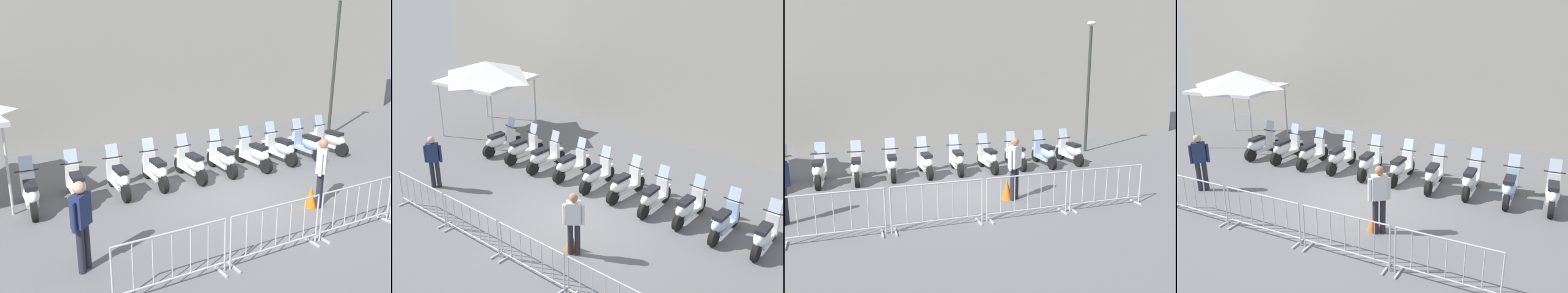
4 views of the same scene
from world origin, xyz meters
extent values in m
plane|color=slate|center=(0.00, 0.00, 0.00)|extent=(120.00, 120.00, 0.00)
cube|color=#9E998E|center=(1.21, 7.88, 5.52)|extent=(28.04, 6.63, 11.03)
cylinder|color=black|center=(-4.47, 3.20, 0.24)|extent=(0.23, 0.50, 0.48)
cylinder|color=black|center=(-3.38, 3.08, 0.24)|extent=(0.23, 0.50, 0.48)
cylinder|color=black|center=(-3.63, 1.87, 0.24)|extent=(0.23, 0.50, 0.48)
cube|color=white|center=(-3.50, 2.48, 0.28)|extent=(0.45, 0.91, 0.10)
ellipsoid|color=white|center=(-3.56, 2.20, 0.52)|extent=(0.52, 0.90, 0.40)
cube|color=black|center=(-3.55, 2.23, 0.74)|extent=(0.39, 0.64, 0.10)
cube|color=white|center=(-3.41, 2.90, 0.55)|extent=(0.36, 0.21, 0.60)
cylinder|color=black|center=(-3.41, 2.90, 0.88)|extent=(0.56, 0.15, 0.04)
cube|color=silver|center=(-3.40, 2.95, 1.06)|extent=(0.34, 0.20, 0.35)
cube|color=white|center=(-3.38, 3.08, 0.51)|extent=(0.26, 0.35, 0.06)
cylinder|color=black|center=(-2.31, 2.88, 0.24)|extent=(0.23, 0.50, 0.48)
cylinder|color=black|center=(-2.54, 1.67, 0.24)|extent=(0.23, 0.50, 0.48)
cube|color=white|center=(-2.42, 2.27, 0.28)|extent=(0.43, 0.90, 0.10)
ellipsoid|color=white|center=(-2.47, 2.00, 0.52)|extent=(0.51, 0.89, 0.40)
cube|color=black|center=(-2.47, 2.03, 0.74)|extent=(0.38, 0.64, 0.10)
cube|color=white|center=(-2.34, 2.70, 0.55)|extent=(0.36, 0.20, 0.60)
cylinder|color=black|center=(-2.34, 2.70, 0.88)|extent=(0.56, 0.14, 0.04)
cube|color=silver|center=(-2.33, 2.75, 1.06)|extent=(0.34, 0.20, 0.35)
cube|color=white|center=(-2.31, 2.88, 0.51)|extent=(0.26, 0.35, 0.06)
cylinder|color=black|center=(-1.21, 2.82, 0.24)|extent=(0.23, 0.50, 0.48)
cylinder|color=black|center=(-1.44, 1.60, 0.24)|extent=(0.23, 0.50, 0.48)
cube|color=white|center=(-1.32, 2.21, 0.28)|extent=(0.44, 0.90, 0.10)
ellipsoid|color=white|center=(-1.37, 1.94, 0.52)|extent=(0.51, 0.89, 0.40)
cube|color=black|center=(-1.37, 1.97, 0.74)|extent=(0.39, 0.64, 0.10)
cube|color=white|center=(-1.24, 2.64, 0.55)|extent=(0.36, 0.20, 0.60)
cylinder|color=black|center=(-1.24, 2.64, 0.88)|extent=(0.56, 0.14, 0.04)
cube|color=silver|center=(-1.23, 2.69, 1.06)|extent=(0.34, 0.20, 0.35)
cube|color=white|center=(-1.21, 2.82, 0.51)|extent=(0.26, 0.35, 0.06)
cylinder|color=black|center=(-0.18, 2.62, 0.24)|extent=(0.19, 0.49, 0.48)
cylinder|color=black|center=(-0.32, 1.39, 0.24)|extent=(0.19, 0.49, 0.48)
cube|color=white|center=(-0.25, 2.01, 0.28)|extent=(0.38, 0.89, 0.10)
ellipsoid|color=white|center=(-0.28, 1.73, 0.52)|extent=(0.45, 0.88, 0.40)
cube|color=black|center=(-0.27, 1.76, 0.74)|extent=(0.35, 0.63, 0.10)
cube|color=white|center=(-0.20, 2.44, 0.55)|extent=(0.35, 0.18, 0.60)
cylinder|color=black|center=(-0.20, 2.44, 0.88)|extent=(0.56, 0.10, 0.04)
cube|color=silver|center=(-0.19, 2.49, 1.06)|extent=(0.33, 0.18, 0.35)
cube|color=white|center=(-0.18, 2.62, 0.51)|extent=(0.23, 0.34, 0.06)
cylinder|color=black|center=(0.97, 2.48, 0.24)|extent=(0.24, 0.50, 0.48)
cylinder|color=black|center=(0.71, 1.27, 0.24)|extent=(0.24, 0.50, 0.48)
cube|color=white|center=(0.84, 1.88, 0.28)|extent=(0.45, 0.91, 0.10)
ellipsoid|color=white|center=(0.79, 1.60, 0.52)|extent=(0.53, 0.90, 0.40)
cube|color=black|center=(0.79, 1.63, 0.74)|extent=(0.40, 0.65, 0.10)
cube|color=white|center=(0.93, 2.30, 0.55)|extent=(0.36, 0.21, 0.60)
cylinder|color=black|center=(0.93, 2.30, 0.88)|extent=(0.56, 0.15, 0.04)
cube|color=silver|center=(0.94, 2.35, 1.06)|extent=(0.34, 0.20, 0.35)
cube|color=white|center=(0.97, 2.48, 0.51)|extent=(0.26, 0.35, 0.06)
cylinder|color=black|center=(1.98, 2.24, 0.24)|extent=(0.19, 0.49, 0.48)
cylinder|color=black|center=(1.85, 1.00, 0.24)|extent=(0.19, 0.49, 0.48)
cube|color=white|center=(1.91, 1.62, 0.28)|extent=(0.37, 0.89, 0.10)
ellipsoid|color=white|center=(1.88, 1.34, 0.52)|extent=(0.45, 0.87, 0.40)
cube|color=black|center=(1.89, 1.37, 0.74)|extent=(0.34, 0.63, 0.10)
cube|color=white|center=(1.96, 2.05, 0.55)|extent=(0.35, 0.18, 0.60)
cylinder|color=black|center=(1.96, 2.05, 0.88)|extent=(0.56, 0.10, 0.04)
cube|color=silver|center=(1.96, 2.10, 1.06)|extent=(0.33, 0.17, 0.35)
cube|color=white|center=(1.98, 2.24, 0.51)|extent=(0.23, 0.34, 0.06)
cylinder|color=black|center=(3.10, 2.17, 0.24)|extent=(0.21, 0.50, 0.48)
cylinder|color=black|center=(2.92, 0.94, 0.24)|extent=(0.21, 0.50, 0.48)
cube|color=white|center=(3.01, 1.55, 0.28)|extent=(0.40, 0.90, 0.10)
ellipsoid|color=white|center=(2.97, 1.28, 0.52)|extent=(0.48, 0.88, 0.40)
cube|color=black|center=(2.98, 1.31, 0.74)|extent=(0.36, 0.63, 0.10)
cube|color=white|center=(3.07, 1.98, 0.55)|extent=(0.36, 0.19, 0.60)
cylinder|color=black|center=(3.07, 1.98, 0.88)|extent=(0.56, 0.12, 0.04)
cube|color=silver|center=(3.08, 2.03, 1.06)|extent=(0.34, 0.18, 0.35)
cube|color=white|center=(3.10, 2.17, 0.51)|extent=(0.24, 0.35, 0.06)
cylinder|color=black|center=(4.17, 1.93, 0.24)|extent=(0.20, 0.49, 0.48)
cylinder|color=black|center=(4.00, 0.70, 0.24)|extent=(0.20, 0.49, 0.48)
cube|color=#A8C1E0|center=(4.09, 1.32, 0.28)|extent=(0.39, 0.90, 0.10)
ellipsoid|color=#A8C1E0|center=(4.05, 1.04, 0.52)|extent=(0.47, 0.88, 0.40)
cube|color=black|center=(4.05, 1.07, 0.74)|extent=(0.36, 0.63, 0.10)
cube|color=#A8C1E0|center=(4.14, 1.75, 0.55)|extent=(0.36, 0.18, 0.60)
cylinder|color=black|center=(4.14, 1.75, 0.88)|extent=(0.56, 0.11, 0.04)
cube|color=silver|center=(4.15, 1.80, 1.06)|extent=(0.34, 0.18, 0.35)
cube|color=#A8C1E0|center=(4.17, 1.93, 0.51)|extent=(0.24, 0.34, 0.06)
cylinder|color=black|center=(5.24, 1.83, 0.24)|extent=(0.19, 0.49, 0.48)
cylinder|color=black|center=(5.11, 0.60, 0.24)|extent=(0.19, 0.49, 0.48)
cube|color=white|center=(5.18, 1.22, 0.28)|extent=(0.37, 0.89, 0.10)
ellipsoid|color=white|center=(5.15, 0.94, 0.52)|extent=(0.45, 0.87, 0.40)
cube|color=black|center=(5.15, 0.97, 0.74)|extent=(0.34, 0.63, 0.10)
cube|color=white|center=(5.22, 1.65, 0.55)|extent=(0.35, 0.17, 0.60)
cylinder|color=black|center=(5.22, 1.65, 0.88)|extent=(0.56, 0.09, 0.04)
cube|color=silver|center=(5.23, 1.70, 1.06)|extent=(0.33, 0.17, 0.35)
cube|color=white|center=(5.24, 1.83, 0.51)|extent=(0.23, 0.34, 0.06)
cube|color=#B2B5B7|center=(-4.63, -1.92, 0.02)|extent=(0.11, 0.44, 0.04)
cube|color=#B2B5B7|center=(-2.73, -2.21, 0.02)|extent=(0.11, 0.44, 0.04)
cylinder|color=#B2B5B7|center=(-2.65, -2.22, 0.53)|extent=(0.04, 0.04, 1.05)
cylinder|color=#B2B5B7|center=(-3.68, -2.06, 1.05)|extent=(2.08, 0.35, 0.04)
cylinder|color=#B2B5B7|center=(-3.68, -2.06, 0.18)|extent=(2.08, 0.35, 0.04)
cylinder|color=#B2B5B7|center=(-4.37, -1.96, 0.61)|extent=(0.02, 0.02, 0.87)
cylinder|color=#B2B5B7|center=(-4.03, -2.01, 0.61)|extent=(0.02, 0.02, 0.87)
cylinder|color=#B2B5B7|center=(-3.68, -2.06, 0.61)|extent=(0.02, 0.02, 0.87)
cylinder|color=#B2B5B7|center=(-3.34, -2.12, 0.61)|extent=(0.02, 0.02, 0.87)
cylinder|color=#B2B5B7|center=(-2.99, -2.17, 0.61)|extent=(0.02, 0.02, 0.87)
cube|color=#B2B5B7|center=(-2.44, -2.25, 0.02)|extent=(0.11, 0.44, 0.04)
cube|color=#B2B5B7|center=(-0.54, -2.55, 0.02)|extent=(0.11, 0.44, 0.04)
cylinder|color=#B2B5B7|center=(-2.53, -2.24, 0.53)|extent=(0.04, 0.04, 1.05)
cylinder|color=#B2B5B7|center=(-0.45, -2.56, 0.53)|extent=(0.04, 0.04, 1.05)
cylinder|color=#B2B5B7|center=(-1.49, -2.40, 1.05)|extent=(2.08, 0.35, 0.04)
cylinder|color=#B2B5B7|center=(-1.49, -2.40, 0.18)|extent=(2.08, 0.35, 0.04)
cylinder|color=#B2B5B7|center=(-2.18, -2.29, 0.61)|extent=(0.02, 0.02, 0.87)
cylinder|color=#B2B5B7|center=(-1.84, -2.35, 0.61)|extent=(0.02, 0.02, 0.87)
cylinder|color=#B2B5B7|center=(-1.49, -2.40, 0.61)|extent=(0.02, 0.02, 0.87)
cylinder|color=#B2B5B7|center=(-1.15, -2.45, 0.61)|extent=(0.02, 0.02, 0.87)
cylinder|color=#B2B5B7|center=(-0.80, -2.51, 0.61)|extent=(0.02, 0.02, 0.87)
cube|color=#B2B5B7|center=(-0.25, -2.59, 0.02)|extent=(0.11, 0.44, 0.04)
cube|color=#B2B5B7|center=(1.65, -2.88, 0.02)|extent=(0.11, 0.44, 0.04)
cylinder|color=#B2B5B7|center=(-0.34, -2.58, 0.53)|extent=(0.04, 0.04, 1.05)
cylinder|color=#B2B5B7|center=(1.74, -2.90, 0.53)|extent=(0.04, 0.04, 1.05)
cylinder|color=#B2B5B7|center=(0.70, -2.74, 1.05)|extent=(2.08, 0.35, 0.04)
cylinder|color=#B2B5B7|center=(0.70, -2.74, 0.18)|extent=(2.08, 0.35, 0.04)
cylinder|color=#B2B5B7|center=(0.01, -2.63, 0.61)|extent=(0.02, 0.02, 0.87)
cylinder|color=#B2B5B7|center=(0.35, -2.68, 0.61)|extent=(0.02, 0.02, 0.87)
cylinder|color=#B2B5B7|center=(0.70, -2.74, 0.61)|extent=(0.02, 0.02, 0.87)
cylinder|color=#B2B5B7|center=(1.05, -2.79, 0.61)|extent=(0.02, 0.02, 0.87)
cylinder|color=#B2B5B7|center=(1.39, -2.84, 0.61)|extent=(0.02, 0.02, 0.87)
cube|color=#B2B5B7|center=(1.94, -2.93, 0.02)|extent=(0.11, 0.44, 0.04)
cube|color=#B2B5B7|center=(3.84, -3.22, 0.02)|extent=(0.11, 0.44, 0.04)
cylinder|color=#B2B5B7|center=(1.85, -2.92, 0.53)|extent=(0.04, 0.04, 1.05)
cylinder|color=#B2B5B7|center=(3.93, -3.23, 0.53)|extent=(0.04, 0.04, 1.05)
cylinder|color=#B2B5B7|center=(2.89, -3.08, 1.05)|extent=(2.08, 0.35, 0.04)
cylinder|color=#B2B5B7|center=(2.89, -3.08, 0.18)|extent=(2.08, 0.35, 0.04)
cylinder|color=#B2B5B7|center=(2.20, -2.97, 0.61)|extent=(0.02, 0.02, 0.87)
cylinder|color=#B2B5B7|center=(2.54, -3.02, 0.61)|extent=(0.02, 0.02, 0.87)
cylinder|color=#B2B5B7|center=(2.89, -3.08, 0.61)|extent=(0.02, 0.02, 0.87)
cylinder|color=#B2B5B7|center=(3.24, -3.13, 0.61)|extent=(0.02, 0.02, 0.87)
cylinder|color=#B2B5B7|center=(3.58, -3.18, 0.61)|extent=(0.02, 0.02, 0.87)
cylinder|color=#2D332D|center=(7.15, 2.58, 2.57)|extent=(0.12, 0.12, 5.15)
ellipsoid|color=silver|center=(7.15, 2.58, 5.27)|extent=(0.36, 0.36, 0.20)
cylinder|color=#23232D|center=(1.01, -1.52, 0.45)|extent=(0.14, 0.14, 0.90)
cylinder|color=#23232D|center=(1.17, -1.44, 0.45)|extent=(0.14, 0.14, 0.90)
cube|color=silver|center=(1.09, -1.48, 1.20)|extent=(0.42, 0.37, 0.60)
sphere|color=#9E7051|center=(1.09, -1.48, 1.62)|extent=(0.22, 0.22, 0.22)
cylinder|color=silver|center=(0.89, -1.59, 1.15)|extent=(0.09, 0.09, 0.55)
cylinder|color=silver|center=(1.29, -1.37, 1.15)|extent=(0.09, 0.09, 0.55)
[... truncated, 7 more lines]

